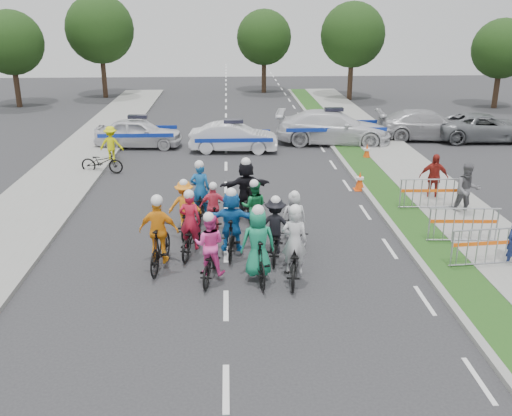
{
  "coord_description": "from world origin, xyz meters",
  "views": [
    {
      "loc": [
        0.11,
        -11.51,
        6.43
      ],
      "look_at": [
        0.86,
        3.51,
        1.1
      ],
      "focal_mm": 40.0,
      "sensor_mm": 36.0,
      "label": 1
    }
  ],
  "objects_px": {
    "rider_8": "(254,215)",
    "barrier_0": "(487,249)",
    "rider_7": "(294,224)",
    "rider_10": "(185,213)",
    "spectator_1": "(467,190)",
    "tree_3": "(100,29)",
    "rider_6": "(191,233)",
    "civilian_sedan": "(427,125)",
    "police_car_2": "(333,127)",
    "rider_4": "(275,234)",
    "rider_12": "(201,200)",
    "rider_9": "(214,214)",
    "tree_1": "(353,35)",
    "tree_4": "(264,37)",
    "parked_bike": "(102,162)",
    "police_car_0": "(139,133)",
    "cone_0": "(360,181)",
    "tree_0": "(11,43)",
    "tree_2": "(502,49)",
    "barrier_1": "(463,227)",
    "spectator_2": "(434,178)",
    "police_car_1": "(234,137)",
    "rider_11": "(246,193)",
    "cone_1": "(367,152)",
    "marshal_hiviz": "(111,144)",
    "rider_2": "(210,254)",
    "civilian_suv": "(485,127)",
    "rider_3": "(160,240)"
  },
  "relations": [
    {
      "from": "rider_8",
      "to": "barrier_0",
      "type": "height_order",
      "value": "rider_8"
    },
    {
      "from": "rider_7",
      "to": "rider_10",
      "type": "relative_size",
      "value": 0.96
    },
    {
      "from": "spectator_1",
      "to": "tree_3",
      "type": "distance_m",
      "value": 31.57
    },
    {
      "from": "rider_6",
      "to": "civilian_sedan",
      "type": "height_order",
      "value": "rider_6"
    },
    {
      "from": "tree_3",
      "to": "police_car_2",
      "type": "bearing_deg",
      "value": -48.23
    },
    {
      "from": "rider_4",
      "to": "rider_12",
      "type": "bearing_deg",
      "value": -48.59
    },
    {
      "from": "rider_9",
      "to": "tree_1",
      "type": "distance_m",
      "value": 27.6
    },
    {
      "from": "tree_1",
      "to": "tree_4",
      "type": "relative_size",
      "value": 1.08
    },
    {
      "from": "barrier_0",
      "to": "parked_bike",
      "type": "xyz_separation_m",
      "value": [
        -11.73,
        9.63,
        -0.1
      ]
    },
    {
      "from": "civilian_sedan",
      "to": "parked_bike",
      "type": "height_order",
      "value": "civilian_sedan"
    },
    {
      "from": "rider_12",
      "to": "police_car_0",
      "type": "relative_size",
      "value": 0.48
    },
    {
      "from": "cone_0",
      "to": "parked_bike",
      "type": "relative_size",
      "value": 0.4
    },
    {
      "from": "tree_0",
      "to": "tree_2",
      "type": "bearing_deg",
      "value": -3.58
    },
    {
      "from": "barrier_1",
      "to": "tree_2",
      "type": "relative_size",
      "value": 0.35
    },
    {
      "from": "police_car_2",
      "to": "tree_4",
      "type": "xyz_separation_m",
      "value": [
        -2.29,
        17.99,
        3.37
      ]
    },
    {
      "from": "tree_0",
      "to": "tree_4",
      "type": "xyz_separation_m",
      "value": [
        17.0,
        6.0,
        0.0
      ]
    },
    {
      "from": "civilian_sedan",
      "to": "rider_4",
      "type": "bearing_deg",
      "value": 153.29
    },
    {
      "from": "spectator_1",
      "to": "spectator_2",
      "type": "relative_size",
      "value": 1.04
    },
    {
      "from": "rider_4",
      "to": "rider_8",
      "type": "relative_size",
      "value": 1.02
    },
    {
      "from": "police_car_1",
      "to": "tree_4",
      "type": "distance_m",
      "value": 19.86
    },
    {
      "from": "rider_9",
      "to": "rider_11",
      "type": "relative_size",
      "value": 0.81
    },
    {
      "from": "rider_7",
      "to": "spectator_2",
      "type": "distance_m",
      "value": 6.45
    },
    {
      "from": "cone_1",
      "to": "tree_0",
      "type": "height_order",
      "value": "tree_0"
    },
    {
      "from": "rider_4",
      "to": "barrier_0",
      "type": "distance_m",
      "value": 5.47
    },
    {
      "from": "spectator_2",
      "to": "cone_0",
      "type": "xyz_separation_m",
      "value": [
        -2.25,
        1.36,
        -0.5
      ]
    },
    {
      "from": "police_car_0",
      "to": "marshal_hiviz",
      "type": "relative_size",
      "value": 2.61
    },
    {
      "from": "rider_10",
      "to": "tree_4",
      "type": "bearing_deg",
      "value": -94.47
    },
    {
      "from": "rider_7",
      "to": "parked_bike",
      "type": "xyz_separation_m",
      "value": [
        -6.95,
        7.86,
        -0.19
      ]
    },
    {
      "from": "rider_12",
      "to": "cone_0",
      "type": "xyz_separation_m",
      "value": [
        5.74,
        2.8,
        -0.31
      ]
    },
    {
      "from": "rider_4",
      "to": "cone_0",
      "type": "relative_size",
      "value": 2.61
    },
    {
      "from": "rider_7",
      "to": "cone_0",
      "type": "xyz_separation_m",
      "value": [
        3.03,
        5.06,
        -0.31
      ]
    },
    {
      "from": "rider_6",
      "to": "tree_2",
      "type": "height_order",
      "value": "tree_2"
    },
    {
      "from": "rider_6",
      "to": "police_car_0",
      "type": "distance_m",
      "value": 13.2
    },
    {
      "from": "rider_4",
      "to": "rider_7",
      "type": "relative_size",
      "value": 1.1
    },
    {
      "from": "marshal_hiviz",
      "to": "rider_10",
      "type": "bearing_deg",
      "value": 119.26
    },
    {
      "from": "rider_6",
      "to": "tree_1",
      "type": "bearing_deg",
      "value": -98.75
    },
    {
      "from": "marshal_hiviz",
      "to": "barrier_1",
      "type": "bearing_deg",
      "value": 145.5
    },
    {
      "from": "rider_6",
      "to": "barrier_0",
      "type": "distance_m",
      "value": 7.77
    },
    {
      "from": "rider_2",
      "to": "civilian_suv",
      "type": "xyz_separation_m",
      "value": [
        13.41,
        14.86,
        0.02
      ]
    },
    {
      "from": "rider_10",
      "to": "rider_3",
      "type": "bearing_deg",
      "value": 81.61
    },
    {
      "from": "spectator_2",
      "to": "tree_0",
      "type": "height_order",
      "value": "tree_0"
    },
    {
      "from": "rider_12",
      "to": "spectator_2",
      "type": "height_order",
      "value": "rider_12"
    },
    {
      "from": "civilian_sedan",
      "to": "cone_0",
      "type": "distance_m",
      "value": 9.82
    },
    {
      "from": "rider_9",
      "to": "police_car_0",
      "type": "xyz_separation_m",
      "value": [
        -3.83,
        11.41,
        0.06
      ]
    },
    {
      "from": "rider_10",
      "to": "barrier_0",
      "type": "bearing_deg",
      "value": 164.19
    },
    {
      "from": "rider_11",
      "to": "rider_2",
      "type": "bearing_deg",
      "value": 64.85
    },
    {
      "from": "tree_0",
      "to": "rider_11",
      "type": "bearing_deg",
      "value": -56.79
    },
    {
      "from": "rider_4",
      "to": "rider_11",
      "type": "relative_size",
      "value": 0.9
    },
    {
      "from": "rider_12",
      "to": "parked_bike",
      "type": "distance_m",
      "value": 7.02
    },
    {
      "from": "police_car_1",
      "to": "rider_3",
      "type": "bearing_deg",
      "value": 174.7
    }
  ]
}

